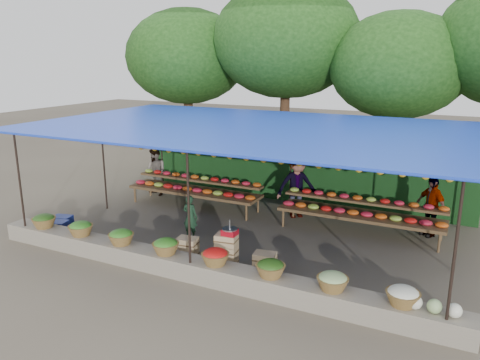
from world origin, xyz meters
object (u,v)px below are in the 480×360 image
at_px(vendor_seated, 190,217).
at_px(crate_counter, 225,254).
at_px(blue_crate_front, 62,221).
at_px(blue_crate_back, 58,227).
at_px(weighing_scale, 230,231).

bearing_deg(vendor_seated, crate_counter, 147.54).
bearing_deg(crate_counter, blue_crate_front, 176.74).
relative_size(crate_counter, vendor_seated, 2.12).
bearing_deg(blue_crate_back, crate_counter, -11.90).
distance_m(crate_counter, vendor_seated, 1.95).
xyz_separation_m(blue_crate_front, blue_crate_back, (0.21, -0.36, 0.00)).
xyz_separation_m(vendor_seated, blue_crate_front, (-3.57, -0.81, -0.42)).
distance_m(crate_counter, blue_crate_front, 5.16).
distance_m(weighing_scale, blue_crate_back, 5.10).
xyz_separation_m(weighing_scale, blue_crate_front, (-5.26, 0.29, -0.71)).
distance_m(weighing_scale, blue_crate_front, 5.32).
bearing_deg(weighing_scale, crate_counter, 180.00).
xyz_separation_m(vendor_seated, blue_crate_back, (-3.35, -1.17, -0.41)).
bearing_deg(blue_crate_back, blue_crate_front, 108.16).
bearing_deg(weighing_scale, blue_crate_back, -179.26).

